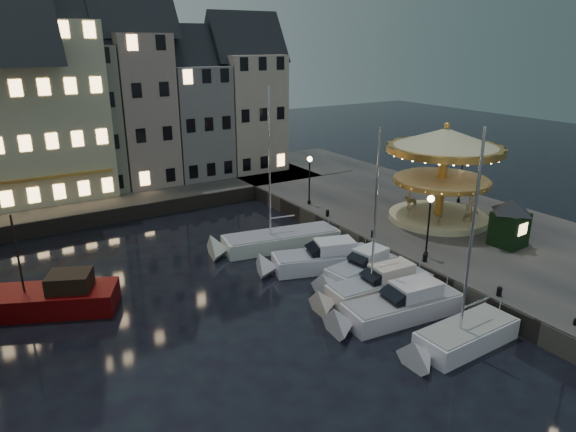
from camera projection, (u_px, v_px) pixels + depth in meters
ground at (347, 310)px, 29.40m from camera, size 160.00×160.00×0.00m
quay_east at (439, 225)px, 41.02m from camera, size 16.00×56.00×1.30m
quay_north at (92, 200)px, 47.67m from camera, size 44.00×12.00×1.30m
quaywall_e at (361, 245)px, 37.01m from camera, size 0.15×44.00×1.30m
quaywall_n at (132, 213)px, 43.85m from camera, size 48.00×0.15×1.30m
streetlamp_b at (429, 217)px, 32.51m from camera, size 0.44×0.44×4.17m
streetlamp_c at (310, 173)px, 43.35m from camera, size 0.44×0.44×4.17m
streetlamp_d at (462, 172)px, 43.79m from camera, size 0.44×0.44×4.17m
bollard_a at (499, 291)px, 28.17m from camera, size 0.30×0.30×0.57m
bollard_b at (425, 257)px, 32.59m from camera, size 0.30×0.30×0.57m
bollard_c at (373, 233)px, 36.60m from camera, size 0.30×0.30×0.57m
bollard_d at (327, 213)px, 41.02m from camera, size 0.30×0.30×0.57m
townhouse_nb at (3, 119)px, 43.78m from camera, size 6.16×8.00×13.80m
townhouse_nc at (76, 109)px, 46.65m from camera, size 6.82×8.00×14.80m
townhouse_nd at (139, 100)px, 49.37m from camera, size 5.50×8.00×15.80m
townhouse_ne at (193, 111)px, 52.58m from camera, size 6.16×8.00×12.80m
townhouse_nf at (245, 103)px, 55.45m from camera, size 6.82×8.00×13.80m
hotel_corner at (0, 101)px, 43.32m from camera, size 17.60×9.00×16.80m
motorboat_a at (459, 339)px, 25.53m from camera, size 6.67×2.26×11.09m
motorboat_b at (397, 308)px, 28.32m from camera, size 8.01×3.06×2.15m
motorboat_c at (374, 288)px, 30.56m from camera, size 7.81×2.45×10.33m
motorboat_d at (359, 272)px, 32.81m from camera, size 6.38×2.76×2.15m
motorboat_e at (317, 260)px, 34.51m from camera, size 7.77×4.31×2.15m
motorboat_f at (274, 241)px, 38.06m from camera, size 9.78×4.10×12.94m
red_fishing_boat at (48, 300)px, 29.09m from camera, size 8.25×5.70×6.05m
carousel at (444, 157)px, 38.69m from camera, size 8.73×8.73×7.64m
ticket_kiosk at (511, 215)px, 34.56m from camera, size 3.17×3.17×3.71m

